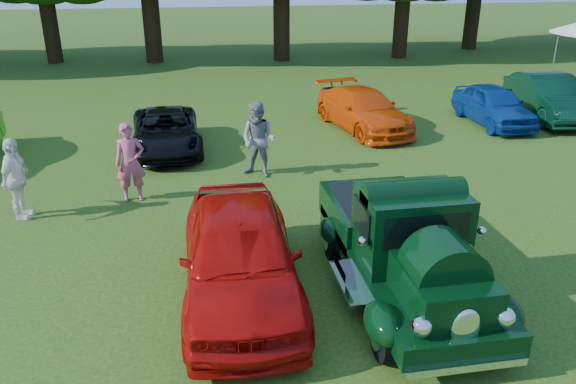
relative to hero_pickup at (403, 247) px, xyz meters
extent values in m
plane|color=#234410|center=(-1.07, 0.60, -0.85)|extent=(120.00, 120.00, 0.00)
cylinder|color=black|center=(-0.87, -1.67, -0.46)|extent=(0.23, 0.78, 0.78)
cylinder|color=black|center=(0.87, -1.67, -0.46)|extent=(0.23, 0.78, 0.78)
cylinder|color=black|center=(-0.87, 1.33, -0.46)|extent=(0.23, 0.78, 0.78)
cylinder|color=black|center=(0.87, 1.33, -0.46)|extent=(0.23, 0.78, 0.78)
cube|color=black|center=(0.00, -0.09, -0.30)|extent=(1.81, 4.73, 0.36)
cube|color=black|center=(0.00, -1.51, 0.12)|extent=(1.16, 1.53, 0.65)
cube|color=black|center=(0.00, -0.23, 0.48)|extent=(1.64, 1.21, 1.26)
cube|color=black|center=(0.00, -0.81, 0.70)|extent=(1.37, 0.06, 0.55)
cube|color=black|center=(0.00, 1.35, -0.01)|extent=(1.81, 2.16, 0.61)
cube|color=black|center=(0.00, 1.35, 0.29)|extent=(1.56, 1.89, 0.05)
ellipsoid|color=black|center=(-0.90, -1.67, -0.26)|extent=(0.52, 0.90, 0.52)
ellipsoid|color=black|center=(0.90, -1.67, -0.26)|extent=(0.52, 0.90, 0.52)
ellipsoid|color=black|center=(-0.94, 1.33, -0.27)|extent=(0.40, 0.76, 0.44)
ellipsoid|color=black|center=(0.94, 1.33, -0.27)|extent=(0.40, 0.76, 0.44)
ellipsoid|color=white|center=(0.00, -2.30, -0.01)|extent=(0.42, 0.13, 0.63)
sphere|color=white|center=(-0.59, -2.23, 0.06)|extent=(0.29, 0.29, 0.29)
sphere|color=white|center=(0.59, -2.23, 0.06)|extent=(0.29, 0.29, 0.29)
cube|color=white|center=(0.00, -2.46, -0.49)|extent=(1.70, 0.12, 0.12)
cube|color=white|center=(0.00, 2.43, -0.43)|extent=(1.70, 0.12, 0.12)
imported|color=#AC0A07|center=(-2.74, 0.29, -0.04)|extent=(2.06, 4.81, 1.62)
imported|color=black|center=(-4.18, 8.52, -0.26)|extent=(2.16, 4.33, 1.18)
imported|color=#DB4307|center=(2.26, 9.68, -0.18)|extent=(2.72, 4.84, 1.33)
imported|color=navy|center=(6.86, 9.51, -0.18)|extent=(1.61, 3.93, 1.33)
imported|color=black|center=(9.14, 9.84, -0.08)|extent=(2.30, 4.84, 1.53)
imported|color=#BC4D6D|center=(-4.87, 4.83, 0.09)|extent=(0.74, 0.54, 1.88)
imported|color=gray|center=(-1.73, 5.91, 0.14)|extent=(1.21, 1.15, 1.97)
imported|color=white|center=(-7.24, 4.24, 0.07)|extent=(0.64, 1.14, 1.83)
cylinder|color=slate|center=(12.00, 14.01, 0.38)|extent=(0.06, 0.06, 2.45)
cylinder|color=black|center=(-10.57, 24.90, 1.22)|extent=(0.83, 0.83, 4.14)
cylinder|color=black|center=(-5.21, 24.10, 1.44)|extent=(0.92, 0.92, 4.58)
cylinder|color=black|center=(1.76, 23.56, 1.40)|extent=(0.90, 0.90, 4.49)
cylinder|color=black|center=(8.56, 23.29, 1.24)|extent=(0.83, 0.83, 4.17)
cylinder|color=black|center=(14.07, 25.73, 1.35)|extent=(0.88, 0.88, 4.40)
camera|label=1|loc=(-3.36, -7.93, 4.53)|focal=35.00mm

